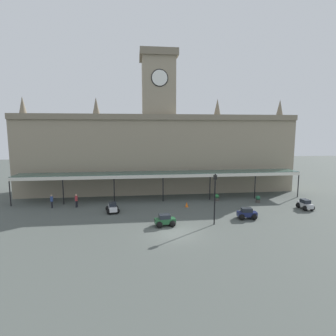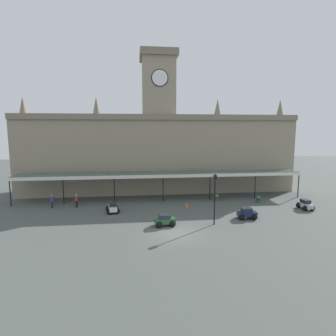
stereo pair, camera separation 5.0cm
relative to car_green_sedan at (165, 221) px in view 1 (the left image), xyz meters
The scene contains 13 objects.
ground_plane 2.29m from the car_green_sedan, 69.22° to the right, with size 140.00×140.00×0.00m, color #4A504C.
station_building 17.54m from the car_green_sedan, 87.24° to the left, with size 41.41×6.71×21.05m.
entrance_canopy 11.30m from the car_green_sedan, 85.82° to the left, with size 38.88×3.26×3.72m.
car_green_sedan is the anchor object (origin of this frame).
car_white_sedan 7.69m from the car_green_sedan, 136.52° to the left, with size 1.75×2.18×1.19m.
car_silver_sedan 17.97m from the car_green_sedan, 12.30° to the left, with size 1.54×2.06×1.19m.
car_navy_sedan 9.14m from the car_green_sedan, ahead, with size 2.13×1.65×1.19m.
pedestrian_near_entrance 12.96m from the car_green_sedan, 141.97° to the left, with size 0.34×0.38×1.67m.
pedestrian_beside_cars 15.42m from the car_green_sedan, 148.51° to the left, with size 0.34×0.38×1.67m.
victorian_lamppost 5.72m from the car_green_sedan, ahead, with size 0.30×0.30×5.23m.
traffic_cone 7.31m from the car_green_sedan, 61.92° to the left, with size 0.40×0.40×0.63m, color orange.
planter_forecourt_centre 11.94m from the car_green_sedan, 47.83° to the left, with size 0.60×0.60×0.96m.
planter_near_kerb 15.07m from the car_green_sedan, 29.13° to the left, with size 0.60×0.60×0.96m.
Camera 1 is at (-3.65, -24.17, 9.54)m, focal length 29.32 mm.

